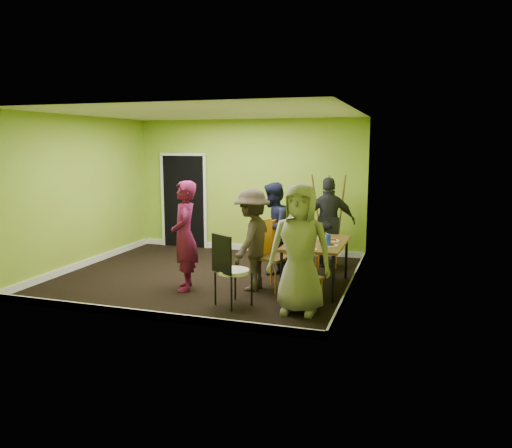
{
  "coord_description": "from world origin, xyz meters",
  "views": [
    {
      "loc": [
        3.4,
        -7.8,
        2.3
      ],
      "look_at": [
        0.9,
        0.0,
        0.97
      ],
      "focal_mm": 35.0,
      "sensor_mm": 36.0,
      "label": 1
    }
  ],
  "objects": [
    {
      "name": "blue_bottle",
      "position": [
        2.18,
        -0.39,
        0.84
      ],
      "size": [
        0.08,
        0.08,
        0.19
      ],
      "primitive_type": "cylinder",
      "color": "#1937C0",
      "rests_on": "dining_table"
    },
    {
      "name": "plate_far_front",
      "position": [
        1.96,
        -0.71,
        0.76
      ],
      "size": [
        0.22,
        0.22,
        0.01
      ],
      "primitive_type": "cylinder",
      "color": "white",
      "rests_on": "dining_table"
    },
    {
      "name": "cup_b",
      "position": [
        2.09,
        -0.12,
        0.79
      ],
      "size": [
        0.1,
        0.1,
        0.09
      ],
      "primitive_type": "imported",
      "color": "white",
      "rests_on": "dining_table"
    },
    {
      "name": "chair_bentwood",
      "position": [
        0.95,
        -1.41,
        0.58
      ],
      "size": [
        0.56,
        0.56,
        1.05
      ],
      "rotation": [
        0.0,
        0.0,
        -0.53
      ],
      "color": "black",
      "rests_on": "ground"
    },
    {
      "name": "chair_left_far",
      "position": [
        1.21,
        0.4,
        0.56
      ],
      "size": [
        0.46,
        0.45,
        0.99
      ],
      "rotation": [
        0.0,
        0.0,
        -1.69
      ],
      "color": "orange",
      "rests_on": "ground"
    },
    {
      "name": "person_left_near",
      "position": [
        0.99,
        -0.5,
        0.8
      ],
      "size": [
        0.68,
        1.08,
        1.6
      ],
      "primitive_type": "imported",
      "rotation": [
        0.0,
        0.0,
        -1.65
      ],
      "color": "#322921",
      "rests_on": "ground"
    },
    {
      "name": "person_left_far",
      "position": [
        1.02,
        0.58,
        0.81
      ],
      "size": [
        0.63,
        0.8,
        1.62
      ],
      "primitive_type": "imported",
      "rotation": [
        0.0,
        0.0,
        -1.59
      ],
      "color": "#151A36",
      "rests_on": "ground"
    },
    {
      "name": "chair_front_end",
      "position": [
        1.96,
        -1.08,
        0.48
      ],
      "size": [
        0.46,
        0.46,
        0.86
      ],
      "rotation": [
        0.0,
        0.0,
        -0.39
      ],
      "color": "orange",
      "rests_on": "ground"
    },
    {
      "name": "thermos",
      "position": [
        1.93,
        -0.04,
        0.87
      ],
      "size": [
        0.07,
        0.07,
        0.23
      ],
      "primitive_type": "cylinder",
      "color": "white",
      "rests_on": "dining_table"
    },
    {
      "name": "plate_near_left",
      "position": [
        1.69,
        0.25,
        0.76
      ],
      "size": [
        0.24,
        0.24,
        0.01
      ],
      "primitive_type": "cylinder",
      "color": "white",
      "rests_on": "dining_table"
    },
    {
      "name": "dining_table",
      "position": [
        1.94,
        -0.1,
        0.7
      ],
      "size": [
        0.9,
        1.5,
        0.75
      ],
      "color": "black",
      "rests_on": "ground"
    },
    {
      "name": "glass_back",
      "position": [
        1.98,
        0.32,
        0.79
      ],
      "size": [
        0.06,
        0.06,
        0.09
      ],
      "primitive_type": "cylinder",
      "color": "black",
      "rests_on": "dining_table"
    },
    {
      "name": "person_back_end",
      "position": [
        1.89,
        1.37,
        0.84
      ],
      "size": [
        1.07,
        0.71,
        1.68
      ],
      "primitive_type": "imported",
      "rotation": [
        0.0,
        0.0,
        3.48
      ],
      "color": "black",
      "rests_on": "ground"
    },
    {
      "name": "person_front_end",
      "position": [
        1.95,
        -1.35,
        0.89
      ],
      "size": [
        0.87,
        0.56,
        1.77
      ],
      "primitive_type": "imported",
      "rotation": [
        0.0,
        0.0,
        -0.0
      ],
      "color": "gray",
      "rests_on": "ground"
    },
    {
      "name": "easel",
      "position": [
        1.8,
        1.84,
        0.85
      ],
      "size": [
        0.69,
        0.65,
        1.72
      ],
      "color": "brown",
      "rests_on": "ground"
    },
    {
      "name": "plate_wall_front",
      "position": [
        2.2,
        -0.35,
        0.76
      ],
      "size": [
        0.24,
        0.24,
        0.01
      ],
      "primitive_type": "cylinder",
      "color": "white",
      "rests_on": "dining_table"
    },
    {
      "name": "plate_wall_back",
      "position": [
        2.16,
        0.04,
        0.76
      ],
      "size": [
        0.25,
        0.25,
        0.01
      ],
      "primitive_type": "cylinder",
      "color": "white",
      "rests_on": "dining_table"
    },
    {
      "name": "glass_mid",
      "position": [
        1.84,
        0.14,
        0.8
      ],
      "size": [
        0.06,
        0.06,
        0.11
      ],
      "primitive_type": "cylinder",
      "color": "black",
      "rests_on": "dining_table"
    },
    {
      "name": "plate_far_back",
      "position": [
        1.92,
        0.51,
        0.76
      ],
      "size": [
        0.26,
        0.26,
        0.01
      ],
      "primitive_type": "cylinder",
      "color": "white",
      "rests_on": "dining_table"
    },
    {
      "name": "cup_a",
      "position": [
        1.74,
        -0.36,
        0.8
      ],
      "size": [
        0.13,
        0.13,
        0.1
      ],
      "primitive_type": "imported",
      "color": "white",
      "rests_on": "dining_table"
    },
    {
      "name": "chair_back_end",
      "position": [
        1.9,
        1.21,
        0.67
      ],
      "size": [
        0.41,
        0.48,
        0.95
      ],
      "rotation": [
        0.0,
        0.0,
        3.21
      ],
      "color": "orange",
      "rests_on": "ground"
    },
    {
      "name": "room_walls",
      "position": [
        -0.02,
        0.04,
        0.99
      ],
      "size": [
        5.04,
        4.54,
        2.82
      ],
      "color": "#90A72A",
      "rests_on": "ground"
    },
    {
      "name": "plate_near_right",
      "position": [
        1.62,
        -0.48,
        0.76
      ],
      "size": [
        0.24,
        0.24,
        0.01
      ],
      "primitive_type": "cylinder",
      "color": "white",
      "rests_on": "dining_table"
    },
    {
      "name": "person_standing",
      "position": [
        -0.01,
        -0.83,
        0.86
      ],
      "size": [
        0.63,
        0.74,
        1.73
      ],
      "primitive_type": "imported",
      "rotation": [
        0.0,
        0.0,
        -1.15
      ],
      "color": "#60103C",
      "rests_on": "ground"
    },
    {
      "name": "glass_front",
      "position": [
        1.98,
        -0.59,
        0.8
      ],
      "size": [
        0.07,
        0.07,
        0.11
      ],
      "primitive_type": "cylinder",
      "color": "black",
      "rests_on": "dining_table"
    },
    {
      "name": "chair_left_near",
      "position": [
        1.22,
        -0.35,
        0.61
      ],
      "size": [
        0.59,
        0.59,
        1.09
      ],
      "rotation": [
        0.0,
        0.0,
        -1.95
      ],
      "color": "orange",
      "rests_on": "ground"
    },
    {
      "name": "orange_bottle",
      "position": [
        1.86,
        0.06,
        0.79
      ],
      "size": [
        0.04,
        0.04,
        0.07
      ],
      "primitive_type": "cylinder",
      "color": "orange",
      "rests_on": "dining_table"
    },
    {
      "name": "ground",
      "position": [
        0.0,
        0.0,
        0.0
      ],
      "size": [
        5.0,
        5.0,
        0.0
      ],
      "primitive_type": "plane",
      "color": "black",
      "rests_on": "ground"
    }
  ]
}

